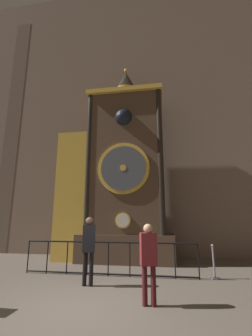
{
  "coord_description": "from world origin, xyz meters",
  "views": [
    {
      "loc": [
        1.65,
        -4.65,
        1.77
      ],
      "look_at": [
        0.13,
        4.95,
        3.9
      ],
      "focal_mm": 24.0,
      "sensor_mm": 36.0,
      "label": 1
    }
  ],
  "objects_px": {
    "clock_tower": "(116,174)",
    "stanchion_post": "(214,267)",
    "visitor_far": "(148,255)",
    "visitor_near": "(89,243)"
  },
  "relations": [
    {
      "from": "clock_tower",
      "to": "stanchion_post",
      "type": "xyz_separation_m",
      "value": [
        3.43,
        -2.12,
        -3.31
      ]
    },
    {
      "from": "visitor_near",
      "to": "clock_tower",
      "type": "bearing_deg",
      "value": 73.69
    },
    {
      "from": "clock_tower",
      "to": "stanchion_post",
      "type": "distance_m",
      "value": 5.22
    },
    {
      "from": "clock_tower",
      "to": "visitor_near",
      "type": "height_order",
      "value": "clock_tower"
    },
    {
      "from": "visitor_near",
      "to": "stanchion_post",
      "type": "relative_size",
      "value": 1.82
    },
    {
      "from": "visitor_near",
      "to": "visitor_far",
      "type": "distance_m",
      "value": 2.03
    },
    {
      "from": "clock_tower",
      "to": "visitor_near",
      "type": "xyz_separation_m",
      "value": [
        -0.04,
        -3.39,
        -2.55
      ]
    },
    {
      "from": "visitor_far",
      "to": "stanchion_post",
      "type": "xyz_separation_m",
      "value": [
        1.79,
        2.38,
        -0.66
      ]
    },
    {
      "from": "visitor_far",
      "to": "stanchion_post",
      "type": "relative_size",
      "value": 1.67
    },
    {
      "from": "stanchion_post",
      "to": "visitor_far",
      "type": "bearing_deg",
      "value": -126.86
    }
  ]
}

